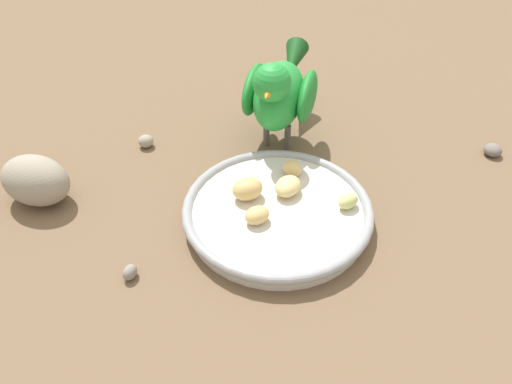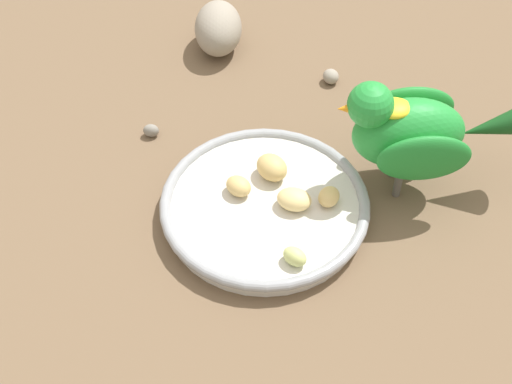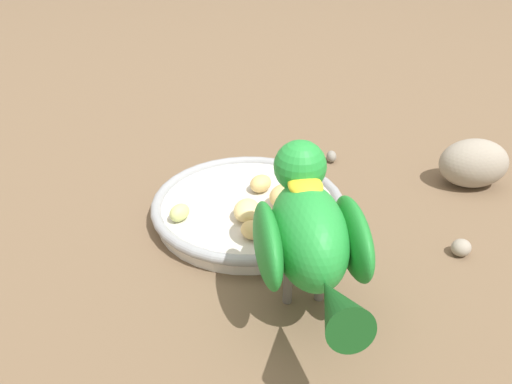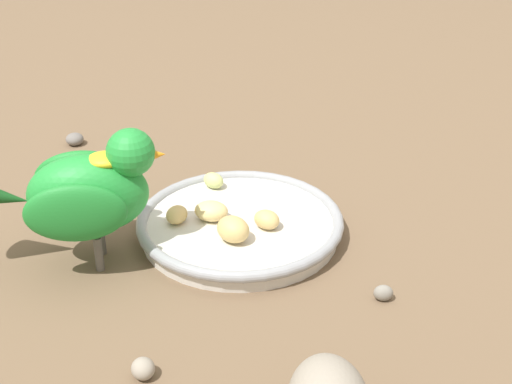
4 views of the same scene
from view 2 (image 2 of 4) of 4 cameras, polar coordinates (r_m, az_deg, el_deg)
ground_plane at (r=0.86m, az=0.39°, el=-3.07°), size 4.00×4.00×0.00m
feeding_bowl at (r=0.87m, az=0.65°, el=-1.11°), size 0.24×0.24×0.03m
apple_piece_0 at (r=0.80m, az=2.89°, el=-4.79°), size 0.03×0.03×0.02m
apple_piece_1 at (r=0.85m, az=2.85°, el=-0.55°), size 0.04×0.03×0.02m
apple_piece_2 at (r=0.88m, az=1.18°, el=1.83°), size 0.05×0.05×0.03m
apple_piece_3 at (r=0.86m, az=5.42°, el=-0.35°), size 0.03×0.03×0.02m
apple_piece_4 at (r=0.86m, az=-1.30°, el=0.44°), size 0.04×0.03×0.02m
parrot at (r=0.86m, az=11.53°, el=4.53°), size 0.21×0.14×0.15m
rock_large at (r=1.08m, az=-2.81°, el=12.02°), size 0.09×0.11×0.07m
pebble_0 at (r=1.04m, az=5.56°, el=8.52°), size 0.03×0.03×0.02m
pebble_2 at (r=0.97m, az=-7.78°, el=4.53°), size 0.02×0.02×0.02m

